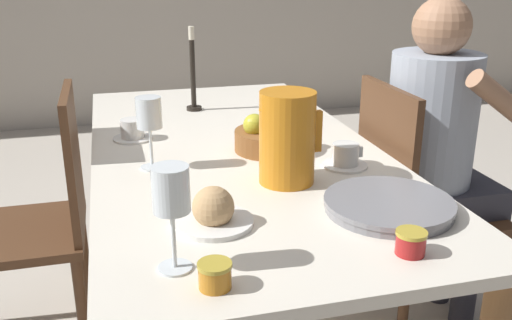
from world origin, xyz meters
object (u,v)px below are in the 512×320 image
(teacup_near_person, at_px, (345,157))
(red_pitcher, at_px, (287,137))
(wine_glass_juice, at_px, (171,195))
(serving_tray, at_px, (389,205))
(fruit_bowl, at_px, (270,137))
(bread_plate, at_px, (213,212))
(teacup_across, at_px, (133,131))
(chair_person_side, at_px, (414,203))
(wine_glass_water, at_px, (149,116))
(candlestick_tall, at_px, (193,78))
(person_seated, at_px, (439,141))
(chair_opposite, at_px, (40,219))
(jam_jar_amber, at_px, (215,274))
(jam_jar_red, at_px, (411,241))

(teacup_near_person, bearing_deg, red_pitcher, -160.98)
(wine_glass_juice, bearing_deg, serving_tray, 14.65)
(serving_tray, height_order, fruit_bowl, fruit_bowl)
(serving_tray, height_order, bread_plate, bread_plate)
(teacup_across, bearing_deg, serving_tray, -52.64)
(red_pitcher, bearing_deg, bread_plate, -139.04)
(red_pitcher, bearing_deg, chair_person_side, 25.33)
(wine_glass_water, distance_m, teacup_near_person, 0.57)
(chair_person_side, xyz_separation_m, serving_tray, (-0.38, -0.51, 0.26))
(red_pitcher, xyz_separation_m, serving_tray, (0.18, -0.24, -0.11))
(teacup_across, xyz_separation_m, fruit_bowl, (0.41, -0.22, 0.01))
(candlestick_tall, bearing_deg, person_seated, -34.50)
(serving_tray, relative_size, candlestick_tall, 0.95)
(wine_glass_water, relative_size, serving_tray, 0.67)
(chair_opposite, bearing_deg, teacup_near_person, -113.74)
(jam_jar_amber, bearing_deg, candlestick_tall, 82.79)
(person_seated, xyz_separation_m, red_pitcher, (-0.64, -0.29, 0.15))
(wine_glass_juice, relative_size, bread_plate, 1.17)
(serving_tray, bearing_deg, jam_jar_red, -105.18)
(jam_jar_amber, bearing_deg, person_seated, 39.01)
(wine_glass_juice, bearing_deg, fruit_bowl, 59.67)
(wine_glass_water, xyz_separation_m, candlestick_tall, (0.22, 0.62, -0.03))
(jam_jar_amber, bearing_deg, red_pitcher, 58.48)
(bread_plate, bearing_deg, serving_tray, -4.71)
(chair_person_side, relative_size, teacup_near_person, 6.97)
(red_pitcher, distance_m, candlestick_tall, 0.83)
(chair_person_side, xyz_separation_m, teacup_across, (-0.94, 0.23, 0.27))
(teacup_across, height_order, serving_tray, teacup_across)
(teacup_across, distance_m, bread_plate, 0.71)
(teacup_near_person, distance_m, fruit_bowl, 0.26)
(bread_plate, bearing_deg, chair_opposite, 124.42)
(serving_tray, height_order, jam_jar_amber, jam_jar_amber)
(teacup_across, bearing_deg, fruit_bowl, -28.75)
(serving_tray, xyz_separation_m, jam_jar_red, (-0.05, -0.20, 0.01))
(chair_opposite, relative_size, bread_plate, 5.01)
(red_pitcher, bearing_deg, teacup_near_person, 19.02)
(chair_person_side, xyz_separation_m, wine_glass_water, (-0.90, -0.07, 0.40))
(wine_glass_water, distance_m, candlestick_tall, 0.66)
(wine_glass_juice, distance_m, teacup_near_person, 0.72)
(chair_opposite, height_order, teacup_across, chair_opposite)
(chair_opposite, height_order, fruit_bowl, chair_opposite)
(jam_jar_red, relative_size, candlestick_tall, 0.20)
(wine_glass_juice, height_order, jam_jar_red, wine_glass_juice)
(chair_opposite, xyz_separation_m, jam_jar_amber, (0.41, -0.93, 0.27))
(red_pitcher, bearing_deg, candlestick_tall, 98.58)
(serving_tray, xyz_separation_m, candlestick_tall, (-0.30, 1.06, 0.11))
(teacup_across, bearing_deg, chair_opposite, -175.62)
(jam_jar_amber, height_order, jam_jar_red, same)
(person_seated, distance_m, jam_jar_red, 0.90)
(bread_plate, bearing_deg, fruit_bowl, 60.43)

